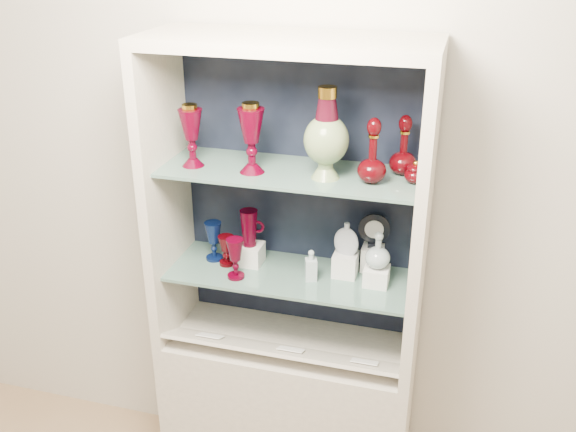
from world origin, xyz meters
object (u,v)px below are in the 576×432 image
(ruby_decanter_b, at_px, (404,143))
(cobalt_goblet, at_px, (214,241))
(clear_round_decanter, at_px, (378,251))
(pedestal_lamp_left, at_px, (191,136))
(ruby_pitcher, at_px, (249,228))
(lidded_bowl, at_px, (415,172))
(clear_square_bottle, at_px, (311,265))
(flat_flask, at_px, (346,238))
(ruby_goblet_tall, at_px, (235,259))
(pedestal_lamp_right, at_px, (251,138))
(ruby_decanter_a, at_px, (373,147))
(cameo_medallion, at_px, (374,230))
(ruby_goblet_small, at_px, (226,250))
(enamel_urn, at_px, (326,133))

(ruby_decanter_b, height_order, cobalt_goblet, ruby_decanter_b)
(cobalt_goblet, xyz_separation_m, clear_round_decanter, (0.65, -0.02, 0.06))
(pedestal_lamp_left, height_order, ruby_pitcher, pedestal_lamp_left)
(lidded_bowl, height_order, clear_square_bottle, lidded_bowl)
(ruby_decanter_b, relative_size, cobalt_goblet, 1.41)
(ruby_decanter_b, bearing_deg, cobalt_goblet, -176.75)
(ruby_decanter_b, distance_m, flat_flask, 0.42)
(lidded_bowl, xyz_separation_m, cobalt_goblet, (-0.76, 0.03, -0.38))
(lidded_bowl, height_order, ruby_goblet_tall, lidded_bowl)
(pedestal_lamp_right, distance_m, ruby_decanter_a, 0.42)
(pedestal_lamp_right, distance_m, cobalt_goblet, 0.51)
(pedestal_lamp_left, xyz_separation_m, ruby_goblet_tall, (0.16, -0.04, -0.45))
(ruby_goblet_tall, distance_m, flat_flask, 0.42)
(ruby_pitcher, bearing_deg, cameo_medallion, 2.73)
(cameo_medallion, bearing_deg, ruby_goblet_small, -176.55)
(pedestal_lamp_left, relative_size, ruby_goblet_tall, 1.42)
(lidded_bowl, bearing_deg, clear_square_bottle, -176.31)
(ruby_pitcher, relative_size, flat_flask, 1.10)
(clear_round_decanter, bearing_deg, ruby_pitcher, 176.65)
(cobalt_goblet, height_order, ruby_goblet_tall, same)
(pedestal_lamp_right, distance_m, enamel_urn, 0.26)
(ruby_goblet_tall, bearing_deg, flat_flask, 18.10)
(lidded_bowl, xyz_separation_m, cameo_medallion, (-0.14, 0.12, -0.29))
(ruby_goblet_tall, relative_size, ruby_goblet_small, 1.30)
(ruby_goblet_small, relative_size, clear_round_decanter, 0.90)
(ruby_decanter_b, bearing_deg, lidded_bowl, -55.66)
(flat_flask, xyz_separation_m, cameo_medallion, (0.09, 0.07, 0.01))
(ruby_decanter_a, distance_m, flat_flask, 0.41)
(ruby_decanter_a, bearing_deg, ruby_pitcher, 170.86)
(pedestal_lamp_left, height_order, ruby_decanter_b, pedestal_lamp_left)
(ruby_goblet_small, bearing_deg, ruby_pitcher, 23.37)
(pedestal_lamp_right, relative_size, lidded_bowl, 3.07)
(clear_square_bottle, bearing_deg, lidded_bowl, 3.69)
(pedestal_lamp_left, relative_size, enamel_urn, 0.72)
(pedestal_lamp_left, bearing_deg, ruby_decanter_a, 0.61)
(clear_round_decanter, bearing_deg, ruby_goblet_small, -179.35)
(ruby_goblet_tall, relative_size, ruby_pitcher, 1.09)
(clear_square_bottle, relative_size, flat_flask, 0.94)
(flat_flask, height_order, cameo_medallion, cameo_medallion)
(ruby_goblet_tall, bearing_deg, ruby_goblet_small, 128.88)
(pedestal_lamp_right, relative_size, ruby_decanter_b, 1.11)
(clear_square_bottle, bearing_deg, ruby_goblet_small, 175.59)
(enamel_urn, bearing_deg, ruby_decanter_b, 22.82)
(flat_flask, bearing_deg, clear_square_bottle, -141.32)
(pedestal_lamp_left, xyz_separation_m, cobalt_goblet, (0.03, 0.08, -0.45))
(pedestal_lamp_right, bearing_deg, cameo_medallion, 21.11)
(pedestal_lamp_left, height_order, cobalt_goblet, pedestal_lamp_left)
(cobalt_goblet, distance_m, clear_square_bottle, 0.41)
(ruby_goblet_small, distance_m, flat_flask, 0.47)
(flat_flask, distance_m, cameo_medallion, 0.12)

